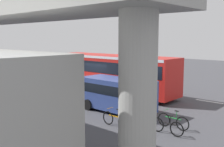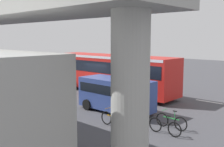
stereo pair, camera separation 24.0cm
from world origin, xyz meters
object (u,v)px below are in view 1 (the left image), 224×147
at_px(city_bus, 113,70).
at_px(parked_van, 117,93).
at_px(bicycle_green, 173,121).
at_px(pedestrian, 107,76).
at_px(bicycle_black, 167,127).
at_px(bicycle_orange, 116,120).
at_px(traffic_sign, 115,64).

relative_size(city_bus, parked_van, 2.40).
bearing_deg(parked_van, city_bus, -45.27).
relative_size(bicycle_green, pedestrian, 0.99).
bearing_deg(bicycle_black, city_bus, -33.19).
bearing_deg(bicycle_green, parked_van, -6.91).
distance_m(city_bus, bicycle_black, 10.25).
distance_m(city_bus, bicycle_orange, 8.85).
distance_m(parked_van, bicycle_black, 4.71).
xyz_separation_m(bicycle_orange, bicycle_black, (-2.52, -0.82, 0.00)).
height_order(parked_van, traffic_sign, traffic_sign).
height_order(city_bus, pedestrian, city_bus).
bearing_deg(parked_van, bicycle_orange, 129.87).
bearing_deg(bicycle_orange, city_bus, -46.91).
bearing_deg(bicycle_orange, bicycle_black, -162.02).
relative_size(bicycle_green, traffic_sign, 0.63).
relative_size(parked_van, bicycle_orange, 2.71).
height_order(bicycle_orange, pedestrian, pedestrian).
distance_m(parked_van, traffic_sign, 10.93).
relative_size(parked_van, pedestrian, 2.68).
xyz_separation_m(bicycle_orange, pedestrian, (8.85, -8.81, 0.51)).
xyz_separation_m(city_bus, bicycle_green, (-8.28, 4.62, -1.51)).
bearing_deg(pedestrian, parked_van, 136.77).
relative_size(city_bus, bicycle_green, 6.52).
xyz_separation_m(parked_van, traffic_sign, (7.36, -8.05, 0.71)).
distance_m(parked_van, bicycle_orange, 3.05).
relative_size(city_bus, pedestrian, 6.44).
bearing_deg(city_bus, parked_van, 134.73).
bearing_deg(parked_van, bicycle_black, 161.92).
bearing_deg(bicycle_orange, parked_van, -50.13).
bearing_deg(city_bus, bicycle_green, 150.85).
relative_size(city_bus, bicycle_black, 6.52).
distance_m(bicycle_orange, traffic_sign, 13.93).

